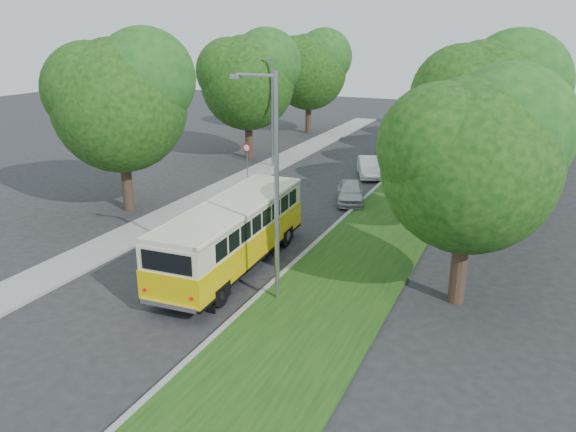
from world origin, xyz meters
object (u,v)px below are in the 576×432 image
at_px(car_silver, 350,192).
at_px(car_blue, 392,148).
at_px(lamppost_far, 271,108).
at_px(lamppost_near, 274,182).
at_px(car_white, 369,167).
at_px(car_grey, 414,138).
at_px(vintage_bus, 233,236).

xyz_separation_m(car_silver, car_blue, (-0.75, 12.70, 0.06)).
xyz_separation_m(lamppost_far, car_silver, (7.70, -5.93, -3.50)).
height_order(lamppost_near, car_white, lamppost_near).
distance_m(lamppost_near, car_white, 19.21).
bearing_deg(lamppost_near, car_grey, 92.34).
height_order(car_silver, car_white, car_white).
relative_size(lamppost_far, vintage_bus, 0.79).
xyz_separation_m(lamppost_far, car_white, (7.03, 0.25, -3.48)).
distance_m(vintage_bus, car_grey, 27.70).
distance_m(vintage_bus, car_silver, 10.83).
bearing_deg(car_grey, lamppost_far, -113.65).
relative_size(vintage_bus, car_blue, 2.05).
xyz_separation_m(car_silver, car_grey, (0.00, 16.96, 0.14)).
xyz_separation_m(lamppost_near, car_white, (-1.88, 18.75, -3.73)).
height_order(lamppost_near, vintage_bus, lamppost_near).
relative_size(car_silver, car_white, 0.94).
xyz_separation_m(car_blue, car_grey, (0.75, 4.26, 0.09)).
relative_size(lamppost_near, car_white, 2.08).
distance_m(lamppost_near, lamppost_far, 20.53).
distance_m(lamppost_near, vintage_bus, 4.44).
distance_m(lamppost_near, car_blue, 25.61).
relative_size(lamppost_near, lamppost_far, 1.07).
xyz_separation_m(vintage_bus, car_white, (0.85, 16.88, -0.77)).
height_order(car_blue, car_grey, car_grey).
xyz_separation_m(lamppost_near, car_silver, (-1.21, 12.57, -3.75)).
relative_size(lamppost_near, car_blue, 1.73).
height_order(lamppost_near, car_blue, lamppost_near).
bearing_deg(vintage_bus, lamppost_far, 108.11).
xyz_separation_m(lamppost_near, car_grey, (-1.21, 29.53, -3.61)).
bearing_deg(lamppost_near, car_white, 95.73).
relative_size(lamppost_near, car_grey, 1.47).
relative_size(lamppost_far, car_blue, 1.62).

